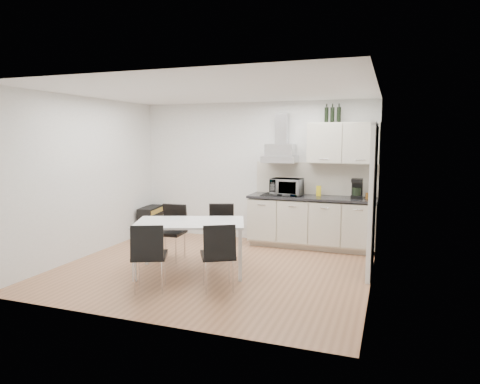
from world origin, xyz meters
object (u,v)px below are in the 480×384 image
object	(u,v)px
kitchenette	(314,201)
chair_near_right	(218,256)
chair_far_left	(170,233)
chair_near_left	(150,256)
guitar_amp	(151,221)
floor_speaker	(218,229)
dining_table	(190,226)
chair_far_right	(221,232)

from	to	relation	value
kitchenette	chair_near_right	distance (m)	2.69
chair_far_left	chair_near_left	size ratio (longest dim) A/B	1.00
guitar_amp	floor_speaker	world-z (taller)	guitar_amp
kitchenette	chair_far_left	xyz separation A→B (m)	(-2.01, -1.58, -0.39)
dining_table	floor_speaker	size ratio (longest dim) A/B	5.36
chair_near_left	guitar_amp	world-z (taller)	chair_near_left
dining_table	guitar_amp	world-z (taller)	dining_table
dining_table	guitar_amp	bearing A→B (deg)	113.63
chair_near_right	guitar_amp	size ratio (longest dim) A/B	1.24
chair_far_right	guitar_amp	xyz separation A→B (m)	(-2.02, 1.18, -0.16)
guitar_amp	floor_speaker	xyz separation A→B (m)	(1.36, 0.25, -0.12)
kitchenette	chair_far_right	world-z (taller)	kitchenette
chair_far_left	chair_near_left	distance (m)	1.34
chair_near_left	kitchenette	bearing A→B (deg)	37.16
dining_table	chair_near_right	bearing A→B (deg)	-58.37
dining_table	floor_speaker	world-z (taller)	dining_table
chair_near_left	floor_speaker	xyz separation A→B (m)	(-0.32, 3.02, -0.28)
chair_near_right	kitchenette	bearing A→B (deg)	43.40
kitchenette	chair_far_left	size ratio (longest dim) A/B	2.86
dining_table	guitar_amp	size ratio (longest dim) A/B	2.46
guitar_amp	chair_far_left	bearing A→B (deg)	-57.83
kitchenette	guitar_amp	size ratio (longest dim) A/B	3.56
floor_speaker	chair_far_right	bearing A→B (deg)	-67.85
kitchenette	chair_near_right	bearing A→B (deg)	-107.26
dining_table	chair_far_left	xyz separation A→B (m)	(-0.57, 0.45, -0.24)
kitchenette	chair_near_right	size ratio (longest dim) A/B	2.86
dining_table	chair_far_right	bearing A→B (deg)	57.45
chair_near_right	guitar_amp	world-z (taller)	chair_near_right
guitar_amp	chair_far_right	bearing A→B (deg)	-38.54
chair_near_left	chair_near_right	xyz separation A→B (m)	(0.81, 0.31, 0.00)
dining_table	guitar_amp	xyz separation A→B (m)	(-1.85, 1.94, -0.40)
dining_table	floor_speaker	xyz separation A→B (m)	(-0.48, 2.19, -0.52)
dining_table	guitar_amp	distance (m)	2.71
kitchenette	chair_far_left	bearing A→B (deg)	-141.85
chair_far_left	guitar_amp	distance (m)	1.97
dining_table	chair_far_left	size ratio (longest dim) A/B	1.98
chair_near_right	floor_speaker	size ratio (longest dim) A/B	2.70
dining_table	chair_near_right	world-z (taller)	chair_near_right
chair_far_right	floor_speaker	world-z (taller)	chair_far_right
kitchenette	chair_near_left	bearing A→B (deg)	-119.29
dining_table	chair_near_left	bearing A→B (deg)	-121.30
kitchenette	chair_far_right	distance (m)	1.83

